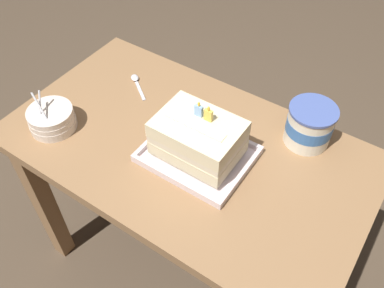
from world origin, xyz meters
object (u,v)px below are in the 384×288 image
(birthday_cake, at_px, (198,138))
(bowl_stack, at_px, (52,119))
(foil_tray, at_px, (198,155))
(serving_spoon_near_tray, at_px, (136,80))
(ice_cream_tub, at_px, (310,125))

(birthday_cake, distance_m, bowl_stack, 0.45)
(bowl_stack, bearing_deg, foil_tray, 18.47)
(foil_tray, height_order, bowl_stack, bowl_stack)
(bowl_stack, xyz_separation_m, serving_spoon_near_tray, (0.07, 0.30, -0.03))
(foil_tray, distance_m, serving_spoon_near_tray, 0.39)
(ice_cream_tub, bearing_deg, bowl_stack, -150.23)
(birthday_cake, bearing_deg, ice_cream_tub, 45.56)
(birthday_cake, xyz_separation_m, serving_spoon_near_tray, (-0.36, 0.16, -0.07))
(birthday_cake, relative_size, bowl_stack, 1.63)
(birthday_cake, height_order, serving_spoon_near_tray, birthday_cake)
(birthday_cake, relative_size, ice_cream_tub, 1.66)
(birthday_cake, distance_m, ice_cream_tub, 0.33)
(foil_tray, relative_size, bowl_stack, 2.10)
(bowl_stack, bearing_deg, serving_spoon_near_tray, 76.76)
(birthday_cake, height_order, ice_cream_tub, birthday_cake)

